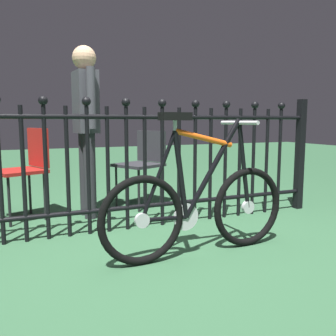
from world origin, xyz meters
TOP-DOWN VIEW (x-y plane):
  - ground_plane at (0.00, 0.00)m, footprint 20.00×20.00m
  - iron_fence at (-0.07, 0.55)m, footprint 3.47×0.07m
  - bicycle at (0.14, -0.19)m, footprint 1.38×0.40m
  - chair_red at (-0.86, 1.24)m, footprint 0.51×0.51m
  - chair_charcoal at (0.29, 1.32)m, footprint 0.56×0.56m
  - person_visitor at (-0.35, 1.10)m, footprint 0.21×0.48m

SIDE VIEW (x-z plane):
  - ground_plane at x=0.00m, z-range 0.00..0.00m
  - bicycle at x=0.14m, z-range -0.14..0.81m
  - chair_charcoal at x=0.29m, z-range 0.09..0.89m
  - chair_red at x=-0.86m, z-range 0.09..0.92m
  - iron_fence at x=-0.07m, z-range 0.02..1.13m
  - person_visitor at x=-0.35m, z-range 0.15..1.71m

